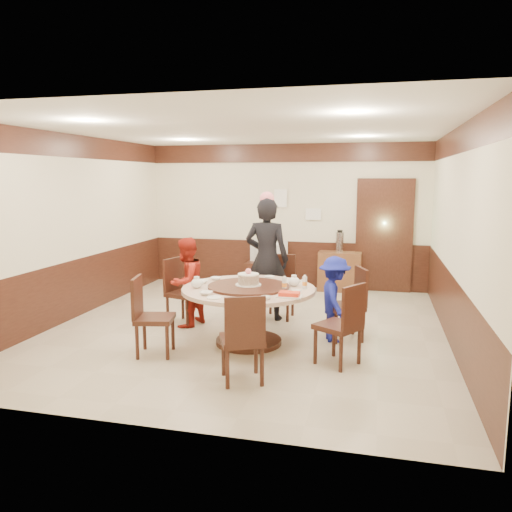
% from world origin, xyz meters
% --- Properties ---
extents(room, '(6.00, 6.04, 2.84)m').
position_xyz_m(room, '(0.01, 0.01, 1.08)').
color(room, '#BFB199').
rests_on(room, ground).
extents(banquet_table, '(1.72, 1.72, 0.78)m').
position_xyz_m(banquet_table, '(0.19, -0.64, 0.53)').
color(banquet_table, '#391A11').
rests_on(banquet_table, ground).
extents(chair_0, '(0.58, 0.58, 0.97)m').
position_xyz_m(chair_0, '(1.42, -0.15, 0.30)').
color(chair_0, '#391A11').
rests_on(chair_0, ground).
extents(chair_1, '(0.46, 0.47, 0.97)m').
position_xyz_m(chair_1, '(0.34, 0.67, 0.30)').
color(chair_1, '#391A11').
rests_on(chair_1, ground).
extents(chair_2, '(0.55, 0.54, 0.97)m').
position_xyz_m(chair_2, '(-0.99, 0.03, 0.30)').
color(chair_2, '#391A11').
rests_on(chair_2, ground).
extents(chair_3, '(0.53, 0.52, 0.97)m').
position_xyz_m(chair_3, '(-0.84, -1.31, 0.30)').
color(chair_3, '#391A11').
rests_on(chair_3, ground).
extents(chair_4, '(0.58, 0.59, 0.97)m').
position_xyz_m(chair_4, '(0.44, -1.86, 0.30)').
color(chair_4, '#391A11').
rests_on(chair_4, ground).
extents(chair_5, '(0.61, 0.60, 0.97)m').
position_xyz_m(chair_5, '(1.39, -1.11, 0.30)').
color(chair_5, '#391A11').
rests_on(chair_5, ground).
extents(person_standing, '(0.71, 0.49, 1.86)m').
position_xyz_m(person_standing, '(0.16, 0.57, 0.93)').
color(person_standing, black).
rests_on(person_standing, ground).
extents(person_red, '(0.64, 0.74, 1.30)m').
position_xyz_m(person_red, '(-0.89, -0.09, 0.65)').
color(person_red, '#AA2316').
rests_on(person_red, ground).
extents(person_blue, '(0.61, 0.82, 1.13)m').
position_xyz_m(person_blue, '(1.26, -0.26, 0.57)').
color(person_blue, navy).
rests_on(person_blue, ground).
extents(birthday_cake, '(0.33, 0.33, 0.22)m').
position_xyz_m(birthday_cake, '(0.18, -0.64, 0.86)').
color(birthday_cake, white).
rests_on(birthday_cake, banquet_table).
extents(teapot_left, '(0.17, 0.15, 0.13)m').
position_xyz_m(teapot_left, '(-0.45, -0.82, 0.81)').
color(teapot_left, white).
rests_on(teapot_left, banquet_table).
extents(teapot_right, '(0.17, 0.15, 0.13)m').
position_xyz_m(teapot_right, '(0.74, -0.42, 0.81)').
color(teapot_right, white).
rests_on(teapot_right, banquet_table).
extents(bowl_0, '(0.15, 0.15, 0.04)m').
position_xyz_m(bowl_0, '(-0.37, -0.27, 0.77)').
color(bowl_0, white).
rests_on(bowl_0, banquet_table).
extents(bowl_1, '(0.12, 0.12, 0.04)m').
position_xyz_m(bowl_1, '(0.54, -1.22, 0.77)').
color(bowl_1, white).
rests_on(bowl_1, banquet_table).
extents(bowl_2, '(0.16, 0.16, 0.04)m').
position_xyz_m(bowl_2, '(-0.21, -1.16, 0.77)').
color(bowl_2, white).
rests_on(bowl_2, banquet_table).
extents(bowl_3, '(0.13, 0.13, 0.04)m').
position_xyz_m(bowl_3, '(0.84, -0.83, 0.77)').
color(bowl_3, white).
rests_on(bowl_3, banquet_table).
extents(bowl_4, '(0.16, 0.16, 0.04)m').
position_xyz_m(bowl_4, '(-0.49, -0.52, 0.77)').
color(bowl_4, white).
rests_on(bowl_4, banquet_table).
extents(bowl_5, '(0.14, 0.14, 0.05)m').
position_xyz_m(bowl_5, '(0.34, -0.06, 0.77)').
color(bowl_5, white).
rests_on(bowl_5, banquet_table).
extents(saucer_near, '(0.18, 0.18, 0.01)m').
position_xyz_m(saucer_near, '(-0.06, -1.29, 0.76)').
color(saucer_near, white).
rests_on(saucer_near, banquet_table).
extents(saucer_far, '(0.18, 0.18, 0.01)m').
position_xyz_m(saucer_far, '(0.64, -0.14, 0.76)').
color(saucer_far, white).
rests_on(saucer_far, banquet_table).
extents(shrimp_platter, '(0.30, 0.20, 0.06)m').
position_xyz_m(shrimp_platter, '(0.79, -1.04, 0.78)').
color(shrimp_platter, white).
rests_on(shrimp_platter, banquet_table).
extents(bottle_0, '(0.06, 0.06, 0.16)m').
position_xyz_m(bottle_0, '(0.67, -0.70, 0.83)').
color(bottle_0, silver).
rests_on(bottle_0, banquet_table).
extents(bottle_1, '(0.06, 0.06, 0.16)m').
position_xyz_m(bottle_1, '(0.90, -0.56, 0.83)').
color(bottle_1, silver).
rests_on(bottle_1, banquet_table).
extents(tv_stand, '(0.85, 0.45, 0.50)m').
position_xyz_m(tv_stand, '(-0.30, 2.75, 0.25)').
color(tv_stand, '#391A11').
rests_on(tv_stand, ground).
extents(television, '(0.76, 0.11, 0.43)m').
position_xyz_m(television, '(-0.30, 2.75, 0.72)').
color(television, '#949497').
rests_on(television, tv_stand).
extents(side_cabinet, '(0.80, 0.40, 0.75)m').
position_xyz_m(side_cabinet, '(1.10, 2.78, 0.38)').
color(side_cabinet, brown).
rests_on(side_cabinet, ground).
extents(thermos, '(0.15, 0.15, 0.38)m').
position_xyz_m(thermos, '(1.08, 2.78, 0.94)').
color(thermos, silver).
rests_on(thermos, side_cabinet).
extents(notice_left, '(0.25, 0.00, 0.35)m').
position_xyz_m(notice_left, '(-0.10, 2.96, 1.75)').
color(notice_left, white).
rests_on(notice_left, room).
extents(notice_right, '(0.30, 0.00, 0.22)m').
position_xyz_m(notice_right, '(0.55, 2.96, 1.45)').
color(notice_right, white).
rests_on(notice_right, room).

